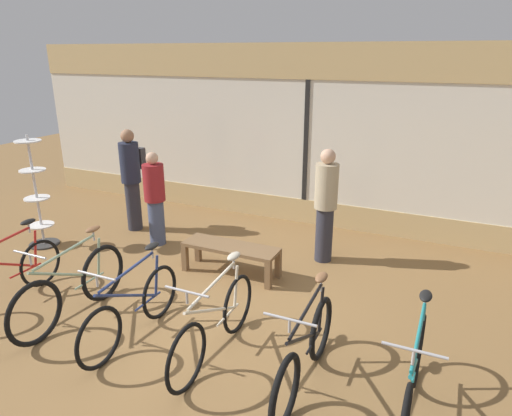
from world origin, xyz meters
The scene contains 13 objects.
ground_plane centered at (0.00, 0.00, 0.00)m, with size 24.00×24.00×0.00m, color olive.
shop_back_wall centered at (0.00, 3.74, 1.64)m, with size 12.00×0.08×3.20m.
bicycle_far_left centered at (-2.46, -0.59, 0.38)m, with size 0.46×1.70×1.01m.
bicycle_left centered at (-1.43, -0.52, 0.40)m, with size 0.46×1.78×1.05m.
bicycle_center_left centered at (-0.51, -0.55, 0.37)m, with size 0.46×1.66×1.01m.
bicycle_center_right centered at (0.47, -0.45, 0.39)m, with size 0.46×1.74×1.02m.
bicycle_right centered at (1.46, -0.50, 0.37)m, with size 0.46×1.69×1.01m.
bicycle_far_right centered at (2.43, -0.51, 0.39)m, with size 0.46×1.77×1.03m.
accessory_rack centered at (-3.58, 0.92, 0.75)m, with size 0.48×0.48×1.84m.
display_bench centered at (-0.26, 1.28, 0.36)m, with size 1.40×0.44×0.44m.
customer_near_rack centered at (-2.66, 2.15, 0.98)m, with size 0.35×0.49×1.81m.
customer_by_window centered at (-1.88, 1.75, 0.81)m, with size 0.43×0.43×1.56m.
customer_mid_floor centered at (0.81, 2.29, 0.92)m, with size 0.44×0.44×1.74m.
Camera 1 is at (2.54, -3.97, 3.05)m, focal length 32.00 mm.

